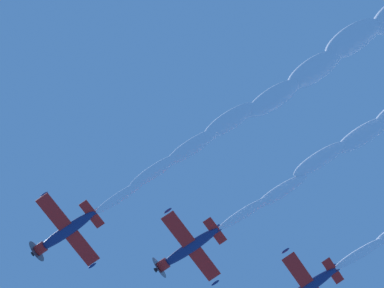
% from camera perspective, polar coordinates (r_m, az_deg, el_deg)
% --- Properties ---
extents(airplane_lead, '(8.16, 9.02, 3.11)m').
position_cam_1_polar(airplane_lead, '(75.17, -10.20, -7.01)').
color(airplane_lead, navy).
extents(airplane_left_wingman, '(8.16, 8.94, 2.99)m').
position_cam_1_polar(airplane_left_wingman, '(74.13, -0.35, -8.44)').
color(airplane_left_wingman, navy).
extents(smoke_trail_lead, '(42.30, 16.11, 3.81)m').
position_cam_1_polar(smoke_trail_lead, '(73.08, 11.52, 7.11)').
color(smoke_trail_lead, white).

